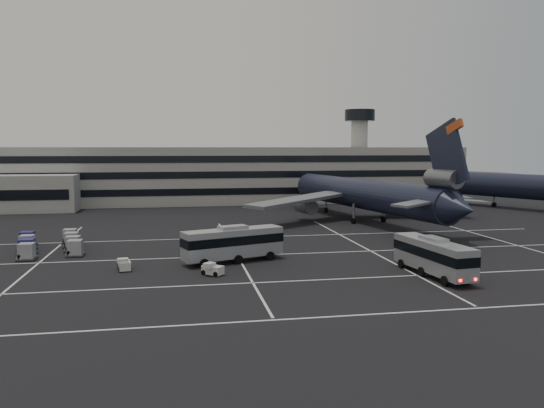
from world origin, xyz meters
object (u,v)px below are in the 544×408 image
Objects in this scene: trijet_main at (365,194)px; uld_cluster at (50,243)px; bus_near at (433,255)px; tug_a at (124,265)px; bus_far at (233,242)px.

trijet_main is 55.12m from uld_cluster.
tug_a is (-33.09, 8.52, -1.66)m from bus_near.
trijet_main is 42.29m from bus_near.
bus_near is at bearing -137.55° from bus_far.
trijet_main is 4.71× the size of bus_near.
uld_cluster is at bearing 44.95° from bus_far.
uld_cluster is (-43.98, 22.10, -1.30)m from bus_near.
bus_far is 0.91× the size of uld_cluster.
bus_far is (-20.50, 10.90, 0.11)m from bus_near.
tug_a is at bearing 81.19° from bus_far.
trijet_main is at bearing 20.70° from uld_cluster.
bus_far is at bearing 0.13° from tug_a.
trijet_main is at bearing -61.93° from bus_far.
trijet_main reaches higher than uld_cluster.
tug_a is 17.41m from uld_cluster.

